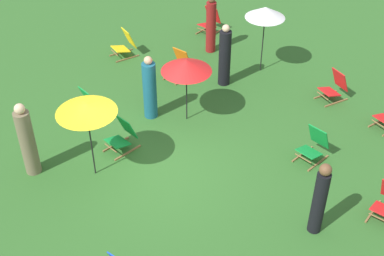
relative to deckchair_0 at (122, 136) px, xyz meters
The scene contains 16 objects.
ground_plane 1.05m from the deckchair_0, ahead, with size 40.00×40.00×0.00m, color #2D6026.
deckchair_0 is the anchor object (origin of this frame).
deckchair_2 5.72m from the deckchair_0, 69.62° to the left, with size 0.64×0.85×0.83m.
deckchair_3 6.33m from the deckchair_0, 118.31° to the left, with size 0.58×0.82×0.83m.
deckchair_4 4.36m from the deckchair_0, 43.56° to the left, with size 0.50×0.78×0.83m.
deckchair_5 4.40m from the deckchair_0, 143.40° to the left, with size 0.59×0.83×0.83m.
deckchair_6 1.60m from the deckchair_0, behind, with size 0.48×0.76×0.83m.
deckchair_9 3.44m from the deckchair_0, 117.27° to the left, with size 0.60×0.83×0.83m.
umbrella_0 5.22m from the deckchair_0, 93.14° to the left, with size 1.09×1.09×1.94m.
umbrella_1 1.72m from the deckchair_0, 73.03° to the right, with size 1.26×1.26×1.88m.
umbrella_2 2.21m from the deckchair_0, 86.90° to the left, with size 1.22×1.22×1.69m.
person_0 1.48m from the deckchair_0, 114.99° to the left, with size 0.37×0.37×1.70m.
person_1 4.74m from the deckchair_0, 16.13° to the left, with size 0.37×0.37×1.67m.
person_2 3.80m from the deckchair_0, 97.30° to the left, with size 0.46×0.46×1.77m.
person_3 5.19m from the deckchair_0, 113.63° to the left, with size 0.41×0.41×1.76m.
person_4 2.12m from the deckchair_0, 108.81° to the right, with size 0.43×0.43×1.80m.
Camera 1 is at (7.30, -5.28, 7.88)m, focal length 49.71 mm.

